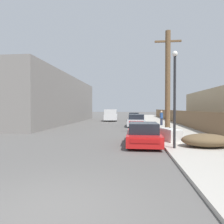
{
  "coord_description": "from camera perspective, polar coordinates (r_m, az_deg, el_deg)",
  "views": [
    {
      "loc": [
        1.65,
        -3.66,
        2.02
      ],
      "look_at": [
        0.12,
        10.88,
        1.75
      ],
      "focal_mm": 32.0,
      "sensor_mm": 36.0,
      "label": 1
    }
  ],
  "objects": [
    {
      "name": "sidewalk_curb",
      "position": [
        27.47,
        13.62,
        -3.06
      ],
      "size": [
        4.2,
        63.0,
        0.12
      ],
      "primitive_type": "cube",
      "color": "#ADA89E",
      "rests_on": "ground"
    },
    {
      "name": "utility_pole",
      "position": [
        14.46,
        15.63,
        8.19
      ],
      "size": [
        1.8,
        0.36,
        7.24
      ],
      "color": "brown",
      "rests_on": "sidewalk_curb"
    },
    {
      "name": "ground_plane",
      "position": [
        4.49,
        -18.08,
        -25.69
      ],
      "size": [
        220.0,
        220.0,
        0.0
      ],
      "primitive_type": "plane",
      "color": "#595654"
    },
    {
      "name": "pickup_truck",
      "position": [
        31.81,
        -0.33,
        -0.92
      ],
      "size": [
        2.35,
        5.44,
        1.85
      ],
      "rotation": [
        0.0,
        0.0,
        3.21
      ],
      "color": "silver",
      "rests_on": "ground"
    },
    {
      "name": "car_parked_mid",
      "position": [
        22.46,
        6.98,
        -2.48
      ],
      "size": [
        1.97,
        4.26,
        1.36
      ],
      "rotation": [
        0.0,
        0.0,
        -0.02
      ],
      "color": "silver",
      "rests_on": "ground"
    },
    {
      "name": "discarded_fridge",
      "position": [
        12.28,
        16.36,
        -6.23
      ],
      "size": [
        1.13,
        1.72,
        0.72
      ],
      "rotation": [
        0.0,
        0.0,
        0.27
      ],
      "color": "silver",
      "rests_on": "sidewalk_curb"
    },
    {
      "name": "building_left_block",
      "position": [
        29.37,
        -17.17,
        3.23
      ],
      "size": [
        7.0,
        24.0,
        6.31
      ],
      "primitive_type": "cube",
      "color": "gray",
      "rests_on": "ground"
    },
    {
      "name": "brush_pile",
      "position": [
        10.89,
        25.17,
        -7.34
      ],
      "size": [
        2.32,
        1.54,
        0.65
      ],
      "color": "brown",
      "rests_on": "sidewalk_curb"
    },
    {
      "name": "pedestrian",
      "position": [
        23.18,
        13.95,
        -1.63
      ],
      "size": [
        0.34,
        0.34,
        1.62
      ],
      "color": "#282D42",
      "rests_on": "sidewalk_curb"
    },
    {
      "name": "parked_sports_car_red",
      "position": [
        11.26,
        8.88,
        -6.37
      ],
      "size": [
        1.79,
        4.18,
        1.24
      ],
      "rotation": [
        0.0,
        0.0,
        -0.01
      ],
      "color": "red",
      "rests_on": "ground"
    },
    {
      "name": "wooden_fence",
      "position": [
        26.93,
        17.99,
        -1.29
      ],
      "size": [
        0.08,
        44.49,
        1.64
      ],
      "primitive_type": "cube",
      "color": "brown",
      "rests_on": "sidewalk_curb"
    },
    {
      "name": "street_lamp",
      "position": [
        9.94,
        17.47,
        5.51
      ],
      "size": [
        0.26,
        0.26,
        4.61
      ],
      "color": "#232326",
      "rests_on": "sidewalk_curb"
    },
    {
      "name": "car_parked_far",
      "position": [
        33.24,
        6.37,
        -1.36
      ],
      "size": [
        1.99,
        4.47,
        1.32
      ],
      "rotation": [
        0.0,
        0.0,
        -0.06
      ],
      "color": "gray",
      "rests_on": "ground"
    }
  ]
}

